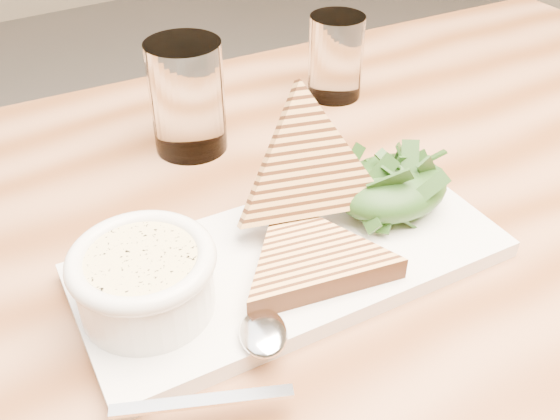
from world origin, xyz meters
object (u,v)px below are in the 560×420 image
glass_near (187,97)px  glass_far (336,57)px  table_top (374,233)px  soup_bowl (146,287)px  platter (293,260)px

glass_near → glass_far: bearing=4.3°
glass_near → table_top: bearing=-67.2°
soup_bowl → glass_near: glass_near is taller
soup_bowl → glass_far: bearing=33.4°
soup_bowl → glass_near: bearing=56.5°
soup_bowl → platter: bearing=-4.2°
table_top → glass_far: glass_far is taller
soup_bowl → glass_far: size_ratio=1.00×
platter → glass_far: 0.34m
table_top → glass_near: (-0.09, 0.21, 0.08)m
table_top → platter: size_ratio=3.34×
soup_bowl → glass_near: (0.15, 0.22, 0.02)m
table_top → glass_far: 0.27m
platter → glass_near: glass_near is taller
platter → soup_bowl: 0.13m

